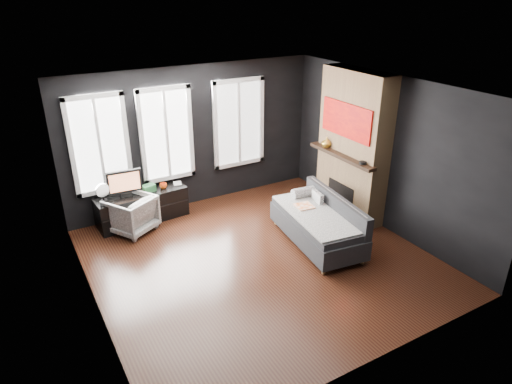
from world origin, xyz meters
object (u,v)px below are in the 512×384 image
armchair (131,212)px  mantel_vase (327,142)px  sofa (317,221)px  monitor (124,182)px  media_console (142,207)px  mug (163,185)px  book (173,179)px

armchair → mantel_vase: (3.53, -0.90, 0.96)m
sofa → monitor: 3.44m
mantel_vase → media_console: bearing=159.9°
armchair → media_console: (0.28, 0.29, -0.08)m
media_console → mug: size_ratio=12.52×
monitor → media_console: bearing=2.9°
sofa → mantel_vase: 1.69m
sofa → media_console: sofa is taller
book → mantel_vase: (2.59, -1.26, 0.66)m
sofa → media_console: size_ratio=1.16×
mug → mantel_vase: bearing=-22.4°
monitor → mug: (0.69, -0.03, -0.21)m
mug → mantel_vase: 3.13m
monitor → book: 0.94m
armchair → mug: 0.80m
media_console → book: size_ratio=8.31×
mug → sofa: bearing=-49.9°
mug → mantel_vase: size_ratio=0.67×
media_console → armchair: bearing=-138.2°
book → mug: bearing=-158.6°
monitor → armchair: bearing=-89.7°
sofa → mug: sofa is taller
media_console → mantel_vase: (3.25, -1.19, 1.04)m
armchair → media_console: size_ratio=0.44×
mug → mantel_vase: (2.82, -1.17, 0.69)m
armchair → sofa: bearing=112.4°
mug → book: size_ratio=0.66×
mug → book: book is taller
armchair → monitor: size_ratio=1.19×
book → monitor: bearing=-176.2°
sofa → monitor: monitor is taller
sofa → mantel_vase: bearing=55.2°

